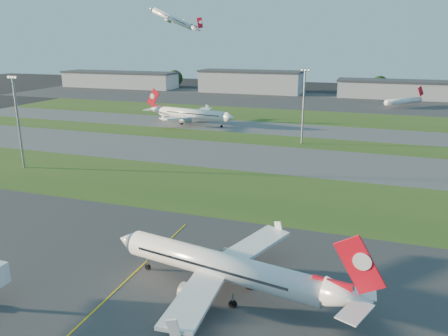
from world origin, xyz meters
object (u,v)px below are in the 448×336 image
at_px(airliner_taxiing, 192,114).
at_px(mini_jet_near, 404,101).
at_px(airliner_parked, 222,267).
at_px(light_mast_west, 18,116).
at_px(light_mast_centre, 304,102).

xyz_separation_m(airliner_taxiing, mini_jet_near, (89.01, 85.19, -1.22)).
height_order(airliner_parked, mini_jet_near, airliner_parked).
height_order(airliner_parked, airliner_taxiing, airliner_taxiing).
bearing_deg(airliner_taxiing, airliner_parked, 125.12).
xyz_separation_m(airliner_parked, light_mast_west, (-74.65, 42.34, 10.72)).
bearing_deg(mini_jet_near, airliner_taxiing, 176.81).
bearing_deg(mini_jet_near, light_mast_centre, -156.50).
height_order(mini_jet_near, light_mast_centre, light_mast_centre).
bearing_deg(light_mast_west, light_mast_centre, 38.66).
bearing_deg(airliner_taxiing, light_mast_west, 86.48).
bearing_deg(light_mast_centre, airliner_taxiing, 157.10).
bearing_deg(airliner_parked, airliner_taxiing, 124.72).
bearing_deg(light_mast_centre, light_mast_west, -141.34).
relative_size(mini_jet_near, light_mast_centre, 0.86).
height_order(airliner_parked, light_mast_centre, light_mast_centre).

